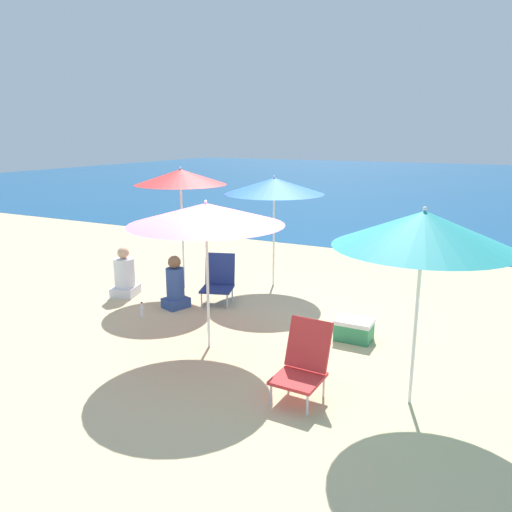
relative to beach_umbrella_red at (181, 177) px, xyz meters
name	(u,v)px	position (x,y,z in m)	size (l,w,h in m)	color
ground_plane	(218,341)	(1.84, -1.81, -2.02)	(60.00, 60.00, 0.00)	#D1BA89
sea_water	(450,182)	(1.84, 24.38, -2.02)	(60.00, 40.00, 0.01)	navy
beach_umbrella_red	(181,177)	(0.00, 0.00, 0.00)	(1.62, 1.62, 2.20)	white
beach_umbrella_teal	(423,229)	(4.47, -2.26, -0.16)	(1.76, 1.76, 2.08)	white
beach_umbrella_pink	(206,214)	(1.82, -2.02, -0.24)	(1.99, 1.99, 1.96)	white
beach_umbrella_blue	(274,186)	(1.39, 0.91, -0.17)	(1.81, 1.81, 2.04)	white
beach_chair_navy	(219,279)	(0.98, -0.39, -1.62)	(0.65, 0.68, 0.81)	silver
beach_chair_red	(303,361)	(3.41, -2.64, -1.62)	(0.50, 0.64, 0.82)	silver
person_seated_near	(125,276)	(-0.67, -0.83, -1.68)	(0.51, 0.56, 0.86)	silver
person_seated_far	(175,286)	(0.50, -0.95, -1.66)	(0.43, 0.46, 0.87)	#334C8C
water_bottle	(142,312)	(0.33, -1.58, -1.92)	(0.07, 0.07, 0.26)	silver
cooler_box	(354,330)	(3.47, -0.91, -1.87)	(0.50, 0.36, 0.29)	#338C59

